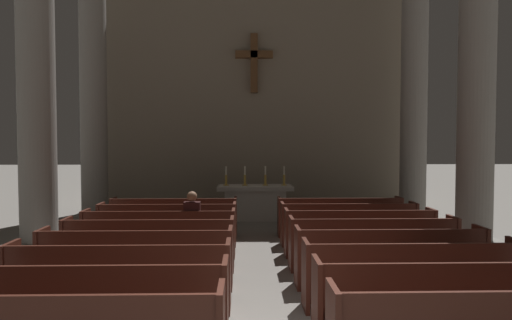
% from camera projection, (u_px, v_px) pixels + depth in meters
% --- Properties ---
extents(pew_left_row_2, '(3.00, 0.50, 0.95)m').
position_uv_depth(pew_left_row_2, '(97.00, 302.00, 5.15)').
color(pew_left_row_2, '#4C2319').
rests_on(pew_left_row_2, ground).
extents(pew_left_row_3, '(3.00, 0.50, 0.95)m').
position_uv_depth(pew_left_row_3, '(120.00, 277.00, 6.10)').
color(pew_left_row_3, '#4C2319').
rests_on(pew_left_row_3, ground).
extents(pew_left_row_4, '(3.00, 0.50, 0.95)m').
position_uv_depth(pew_left_row_4, '(137.00, 258.00, 7.05)').
color(pew_left_row_4, '#4C2319').
rests_on(pew_left_row_4, ground).
extents(pew_left_row_5, '(3.00, 0.50, 0.95)m').
position_uv_depth(pew_left_row_5, '(149.00, 244.00, 8.00)').
color(pew_left_row_5, '#4C2319').
rests_on(pew_left_row_5, ground).
extents(pew_left_row_6, '(3.00, 0.50, 0.95)m').
position_uv_depth(pew_left_row_6, '(160.00, 233.00, 8.96)').
color(pew_left_row_6, '#4C2319').
rests_on(pew_left_row_6, ground).
extents(pew_left_row_7, '(3.00, 0.50, 0.95)m').
position_uv_depth(pew_left_row_7, '(168.00, 224.00, 9.91)').
color(pew_left_row_7, '#4C2319').
rests_on(pew_left_row_7, ground).
extents(pew_left_row_8, '(3.00, 0.50, 0.95)m').
position_uv_depth(pew_left_row_8, '(175.00, 217.00, 10.86)').
color(pew_left_row_8, '#4C2319').
rests_on(pew_left_row_8, ground).
extents(pew_right_row_2, '(3.00, 0.50, 0.95)m').
position_uv_depth(pew_right_row_2, '(443.00, 299.00, 5.25)').
color(pew_right_row_2, '#4C2319').
rests_on(pew_right_row_2, ground).
extents(pew_right_row_3, '(3.00, 0.50, 0.95)m').
position_uv_depth(pew_right_row_3, '(412.00, 274.00, 6.20)').
color(pew_right_row_3, '#4C2319').
rests_on(pew_right_row_3, ground).
extents(pew_right_row_4, '(3.00, 0.50, 0.95)m').
position_uv_depth(pew_right_row_4, '(390.00, 257.00, 7.15)').
color(pew_right_row_4, '#4C2319').
rests_on(pew_right_row_4, ground).
extents(pew_right_row_5, '(3.00, 0.50, 0.95)m').
position_uv_depth(pew_right_row_5, '(373.00, 243.00, 8.11)').
color(pew_right_row_5, '#4C2319').
rests_on(pew_right_row_5, ground).
extents(pew_right_row_6, '(3.00, 0.50, 0.95)m').
position_uv_depth(pew_right_row_6, '(359.00, 232.00, 9.06)').
color(pew_right_row_6, '#4C2319').
rests_on(pew_right_row_6, ground).
extents(pew_right_row_7, '(3.00, 0.50, 0.95)m').
position_uv_depth(pew_right_row_7, '(348.00, 224.00, 10.01)').
color(pew_right_row_7, '#4C2319').
rests_on(pew_right_row_7, ground).
extents(pew_right_row_8, '(3.00, 0.50, 0.95)m').
position_uv_depth(pew_right_row_8, '(339.00, 216.00, 10.96)').
color(pew_right_row_8, '#4C2319').
rests_on(pew_right_row_8, ground).
extents(column_left_second, '(1.13, 1.13, 7.42)m').
position_uv_depth(column_left_second, '(36.00, 78.00, 9.37)').
color(column_left_second, gray).
rests_on(column_left_second, ground).
extents(column_right_second, '(1.13, 1.13, 7.42)m').
position_uv_depth(column_right_second, '(477.00, 79.00, 9.61)').
color(column_right_second, gray).
rests_on(column_right_second, ground).
extents(column_left_third, '(1.13, 1.13, 7.42)m').
position_uv_depth(column_left_third, '(94.00, 95.00, 12.93)').
color(column_left_third, gray).
rests_on(column_left_third, ground).
extents(column_right_third, '(1.13, 1.13, 7.42)m').
position_uv_depth(column_right_third, '(414.00, 96.00, 13.17)').
color(column_right_third, gray).
rests_on(column_right_third, ground).
extents(altar, '(2.20, 0.90, 1.01)m').
position_uv_depth(altar, '(255.00, 202.00, 13.24)').
color(altar, '#BCB7AD').
rests_on(altar, ground).
extents(candlestick_outer_left, '(0.16, 0.16, 0.56)m').
position_uv_depth(candlestick_outer_left, '(226.00, 180.00, 13.19)').
color(candlestick_outer_left, '#B79338').
rests_on(candlestick_outer_left, altar).
extents(candlestick_inner_left, '(0.16, 0.16, 0.56)m').
position_uv_depth(candlestick_inner_left, '(245.00, 179.00, 13.20)').
color(candlestick_inner_left, '#B79338').
rests_on(candlestick_inner_left, altar).
extents(candlestick_inner_right, '(0.16, 0.16, 0.56)m').
position_uv_depth(candlestick_inner_right, '(265.00, 179.00, 13.22)').
color(candlestick_inner_right, '#B79338').
rests_on(candlestick_inner_right, altar).
extents(candlestick_outer_right, '(0.16, 0.16, 0.56)m').
position_uv_depth(candlestick_outer_right, '(284.00, 179.00, 13.23)').
color(candlestick_outer_right, '#B79338').
rests_on(candlestick_outer_right, altar).
extents(apse_with_cross, '(10.49, 0.48, 8.75)m').
position_uv_depth(apse_with_cross, '(254.00, 78.00, 14.79)').
color(apse_with_cross, gray).
rests_on(apse_with_cross, ground).
extents(lone_worshipper, '(0.32, 0.43, 1.32)m').
position_uv_depth(lone_worshipper, '(193.00, 222.00, 9.00)').
color(lone_worshipper, '#26262B').
rests_on(lone_worshipper, ground).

